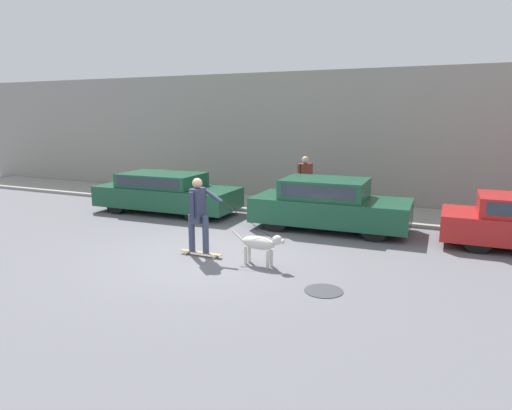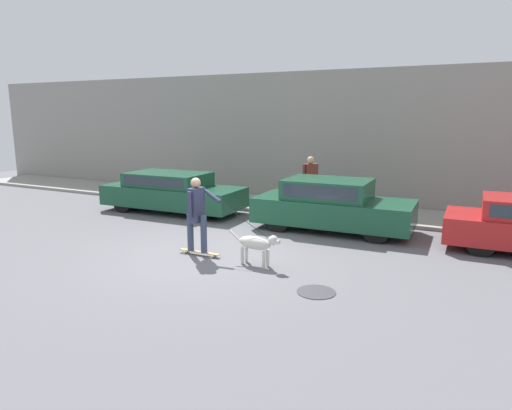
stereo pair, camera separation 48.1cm
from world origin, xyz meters
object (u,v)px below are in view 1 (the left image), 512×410
object	(u,v)px
dog	(261,244)
pedestrian_with_bag	(305,180)
parked_car_0	(166,193)
parked_car_1	(329,205)
skateboarder	(199,212)

from	to	relation	value
dog	pedestrian_with_bag	distance (m)	5.39
parked_car_0	parked_car_1	xyz separation A→B (m)	(5.28, -0.00, 0.04)
dog	parked_car_0	bearing A→B (deg)	150.35
dog	skateboarder	xyz separation A→B (m)	(-1.49, 0.05, 0.53)
skateboarder	pedestrian_with_bag	bearing A→B (deg)	82.81
parked_car_1	pedestrian_with_bag	size ratio (longest dim) A/B	2.49
skateboarder	pedestrian_with_bag	xyz separation A→B (m)	(0.67, 5.25, 0.05)
parked_car_1	skateboarder	distance (m)	4.01
parked_car_1	skateboarder	xyz separation A→B (m)	(-1.96, -3.48, 0.32)
dog	pedestrian_with_bag	size ratio (longest dim) A/B	0.74
parked_car_0	dog	xyz separation A→B (m)	(4.81, -3.53, -0.17)
parked_car_0	parked_car_1	distance (m)	5.28
parked_car_1	skateboarder	world-z (taller)	skateboarder
pedestrian_with_bag	dog	bearing A→B (deg)	131.07
skateboarder	pedestrian_with_bag	distance (m)	5.29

